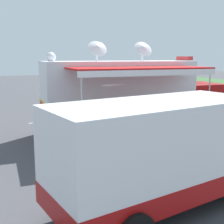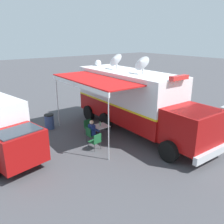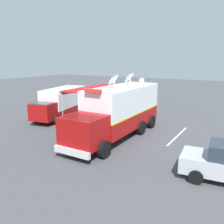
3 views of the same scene
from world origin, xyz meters
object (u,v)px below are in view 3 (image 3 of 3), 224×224
(folding_chair_beside_table, at_px, (97,121))
(folding_chair_spare_by_truck, at_px, (75,125))
(folding_chair_at_table, at_px, (85,123))
(trash_bin, at_px, (98,114))
(folding_table, at_px, (94,122))
(water_bottle, at_px, (94,120))
(seated_responder, at_px, (86,122))
(support_truck, at_px, (61,103))
(command_truck, at_px, (118,110))

(folding_chair_beside_table, height_order, folding_chair_spare_by_truck, same)
(folding_chair_at_table, bearing_deg, trash_bin, -74.48)
(folding_chair_at_table, distance_m, folding_chair_beside_table, 1.13)
(folding_table, relative_size, folding_chair_at_table, 0.94)
(water_bottle, height_order, folding_chair_spare_by_truck, water_bottle)
(folding_chair_at_table, xyz_separation_m, seated_responder, (-0.19, 0.00, 0.14))
(folding_chair_beside_table, xyz_separation_m, support_truck, (4.89, -1.27, 0.87))
(command_truck, bearing_deg, folding_table, -8.14)
(folding_table, distance_m, water_bottle, 0.18)
(folding_table, distance_m, support_truck, 5.62)
(folding_chair_beside_table, relative_size, trash_bin, 0.96)
(folding_chair_beside_table, height_order, support_truck, support_truck)
(seated_responder, bearing_deg, folding_chair_spare_by_truck, 64.08)
(trash_bin, height_order, support_truck, support_truck)
(folding_chair_at_table, height_order, folding_chair_spare_by_truck, same)
(folding_chair_beside_table, bearing_deg, support_truck, -14.55)
(folding_chair_at_table, height_order, folding_chair_beside_table, same)
(support_truck, bearing_deg, command_truck, 161.73)
(folding_table, distance_m, seated_responder, 0.63)
(water_bottle, relative_size, folding_chair_spare_by_truck, 0.26)
(command_truck, height_order, folding_table, command_truck)
(folding_chair_at_table, xyz_separation_m, trash_bin, (0.90, -3.25, -0.06))
(water_bottle, distance_m, folding_chair_spare_by_truck, 1.55)
(folding_table, relative_size, trash_bin, 0.90)
(folding_table, xyz_separation_m, folding_chair_spare_by_truck, (1.04, 1.04, -0.16))
(folding_chair_spare_by_truck, bearing_deg, command_truck, -167.57)
(folding_chair_beside_table, xyz_separation_m, seated_responder, (0.34, 1.00, 0.14))
(folding_chair_spare_by_truck, height_order, trash_bin, trash_bin)
(command_truck, bearing_deg, folding_chair_at_table, -3.27)
(command_truck, bearing_deg, seated_responder, -3.41)
(folding_chair_at_table, bearing_deg, water_bottle, -164.99)
(folding_table, xyz_separation_m, water_bottle, (0.01, -0.07, 0.16))
(folding_chair_at_table, bearing_deg, command_truck, 176.73)
(command_truck, relative_size, water_bottle, 42.60)
(folding_chair_at_table, height_order, trash_bin, trash_bin)
(water_bottle, height_order, trash_bin, water_bottle)
(command_truck, relative_size, trash_bin, 10.48)
(folding_chair_beside_table, relative_size, folding_chair_spare_by_truck, 1.00)
(folding_chair_spare_by_truck, xyz_separation_m, support_truck, (4.12, -3.16, 0.87))
(water_bottle, bearing_deg, seated_responder, 19.74)
(water_bottle, xyz_separation_m, folding_chair_beside_table, (0.26, -0.78, -0.32))
(seated_responder, bearing_deg, folding_chair_at_table, -1.26)
(folding_chair_at_table, xyz_separation_m, folding_chair_spare_by_truck, (0.24, 0.89, 0.00))
(folding_chair_at_table, relative_size, folding_chair_beside_table, 1.00)
(command_truck, xyz_separation_m, folding_table, (2.23, -0.32, -1.27))
(trash_bin, bearing_deg, water_bottle, 119.15)
(folding_chair_spare_by_truck, xyz_separation_m, seated_responder, (-0.43, -0.89, 0.14))
(folding_table, height_order, water_bottle, water_bottle)
(command_truck, bearing_deg, folding_chair_beside_table, -25.08)
(folding_chair_at_table, distance_m, trash_bin, 3.38)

